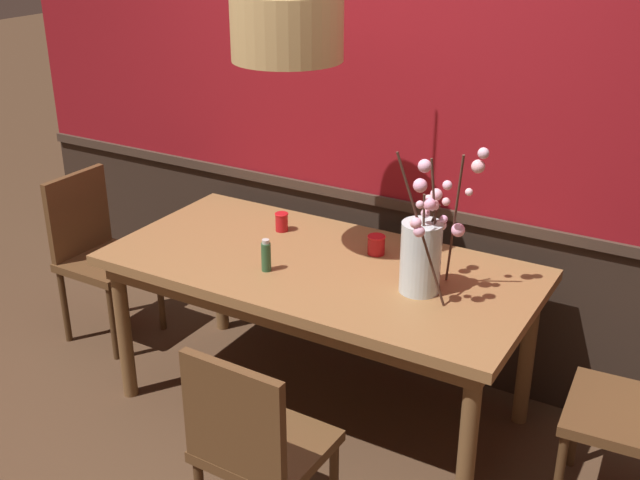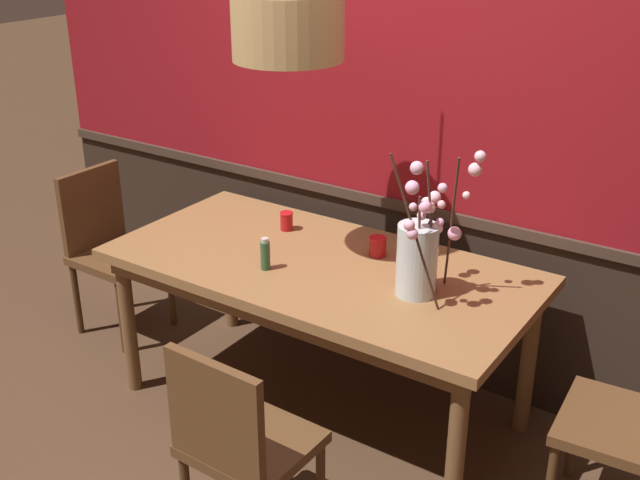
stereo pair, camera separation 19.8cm
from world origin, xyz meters
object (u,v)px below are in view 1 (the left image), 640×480
Objects in this scene: chair_head_west_end at (97,248)px; candle_holder_nearer_edge at (282,222)px; chair_near_side_right at (255,444)px; candle_holder_nearer_center at (376,245)px; dining_table at (320,279)px; chair_far_side_right at (444,253)px; pendant_lamp at (287,28)px; condiment_bottle at (266,256)px; chair_far_side_left at (351,231)px; vase_with_blossoms at (423,252)px.

chair_head_west_end is 10.00× the size of candle_holder_nearer_edge.
chair_head_west_end reaches higher than candle_holder_nearer_edge.
candle_holder_nearer_edge is (1.06, 0.20, 0.30)m from chair_head_west_end.
candle_holder_nearer_center is (-0.09, 1.11, 0.32)m from chair_near_side_right.
chair_far_side_right is (0.25, 0.88, -0.16)m from dining_table.
chair_far_side_right reaches higher than chair_near_side_right.
candle_holder_nearer_edge is (-0.34, 0.22, 0.13)m from dining_table.
candle_holder_nearer_edge is at bearing 129.85° from pendant_lamp.
chair_far_side_right is 10.51× the size of candle_holder_nearer_edge.
chair_far_side_right is 6.58× the size of condiment_bottle.
dining_table is at bearing -70.76° from chair_far_side_left.
pendant_lamp is (-0.38, -0.91, 1.25)m from chair_far_side_right.
pendant_lamp is at bearing -179.63° from vase_with_blossoms.
chair_head_west_end and condiment_bottle have the same top height.
chair_far_side_left reaches higher than chair_head_west_end.
dining_table is 0.57m from vase_with_blossoms.
chair_far_side_left reaches higher than candle_holder_nearer_edge.
chair_far_side_left is 1.87m from chair_near_side_right.
candle_holder_nearer_center is 0.61× the size of condiment_bottle.
chair_far_side_right reaches higher than candle_holder_nearer_edge.
dining_table is at bearing -0.65° from chair_head_west_end.
chair_far_side_left is at bearing 100.87° from pendant_lamp.
condiment_bottle is (-0.42, 0.72, 0.34)m from chair_near_side_right.
chair_far_side_right is 1.01× the size of chair_far_side_left.
chair_far_side_right reaches higher than chair_far_side_left.
vase_with_blossoms is 0.89m from candle_holder_nearer_edge.
condiment_bottle is 0.15× the size of pendant_lamp.
chair_near_side_right is (0.01, -1.78, -0.03)m from chair_far_side_right.
dining_table is 1.10m from pendant_lamp.
chair_far_side_left is 1.12m from condiment_bottle.
chair_far_side_right is at bearing 105.34° from vase_with_blossoms.
pendant_lamp reaches higher than chair_far_side_right.
chair_near_side_right is at bearing -65.67° from pendant_lamp.
pendant_lamp reaches higher than candle_holder_nearer_center.
chair_far_side_right is 0.93m from candle_holder_nearer_edge.
pendant_lamp is (0.21, -0.25, 0.97)m from candle_holder_nearer_edge.
chair_far_side_right is at bearing 67.24° from pendant_lamp.
condiment_bottle is at bearing -65.85° from candle_holder_nearer_edge.
candle_holder_nearer_edge is 1.02m from pendant_lamp.
vase_with_blossoms is (0.50, -0.03, 0.26)m from dining_table.
dining_table is at bearing -32.60° from candle_holder_nearer_edge.
chair_near_side_right is at bearing -89.60° from chair_far_side_right.
candle_holder_nearer_edge is 0.09× the size of pendant_lamp.
dining_table is 1.94× the size of pendant_lamp.
chair_near_side_right is 6.03× the size of condiment_bottle.
candle_holder_nearer_center is at bearing 49.78° from condiment_bottle.
candle_holder_nearer_center is at bearing 38.46° from pendant_lamp.
vase_with_blossoms is 0.65× the size of pendant_lamp.
chair_head_west_end is 1.30m from condiment_bottle.
chair_far_side_right reaches higher than candle_holder_nearer_center.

